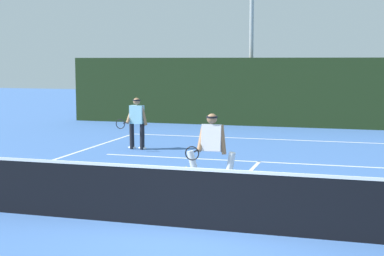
% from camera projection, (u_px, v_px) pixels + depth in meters
% --- Properties ---
extents(ground_plane, '(80.00, 80.00, 0.00)m').
position_uv_depth(ground_plane, '(194.00, 228.00, 9.31)').
color(ground_plane, '#3F68AE').
extents(court_line_baseline_far, '(10.90, 0.10, 0.01)m').
position_uv_depth(court_line_baseline_far, '(281.00, 140.00, 19.68)').
color(court_line_baseline_far, white).
rests_on(court_line_baseline_far, ground_plane).
extents(court_line_service, '(8.89, 0.10, 0.01)m').
position_uv_depth(court_line_service, '(259.00, 162.00, 15.39)').
color(court_line_service, white).
rests_on(court_line_service, ground_plane).
extents(court_line_centre, '(0.10, 6.40, 0.01)m').
position_uv_depth(court_line_centre, '(235.00, 187.00, 12.36)').
color(court_line_centre, white).
rests_on(court_line_centre, ground_plane).
extents(tennis_net, '(11.94, 0.09, 1.06)m').
position_uv_depth(tennis_net, '(194.00, 198.00, 9.25)').
color(tennis_net, '#1E4723').
rests_on(tennis_net, ground_plane).
extents(player_near, '(1.06, 0.86, 1.61)m').
position_uv_depth(player_near, '(211.00, 148.00, 12.05)').
color(player_near, silver).
rests_on(player_near, ground_plane).
extents(player_far, '(0.78, 0.84, 1.58)m').
position_uv_depth(player_far, '(137.00, 121.00, 17.45)').
color(player_far, black).
rests_on(player_far, ground_plane).
extents(tennis_ball, '(0.07, 0.07, 0.07)m').
position_uv_depth(tennis_ball, '(186.00, 168.00, 14.37)').
color(tennis_ball, '#D1E033').
rests_on(tennis_ball, ground_plane).
extents(back_fence_windscreen, '(19.43, 0.12, 2.81)m').
position_uv_depth(back_fence_windscreen, '(294.00, 93.00, 23.15)').
color(back_fence_windscreen, '#1D2F15').
rests_on(back_fence_windscreen, ground_plane).
extents(light_pole, '(0.55, 0.44, 7.19)m').
position_uv_depth(light_pole, '(252.00, 19.00, 24.10)').
color(light_pole, '#9EA39E').
rests_on(light_pole, ground_plane).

